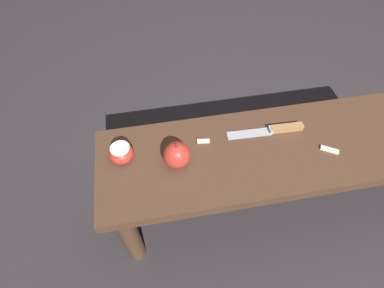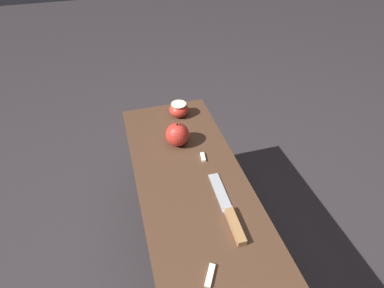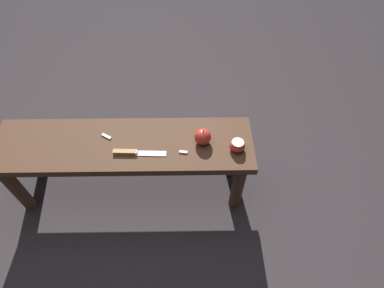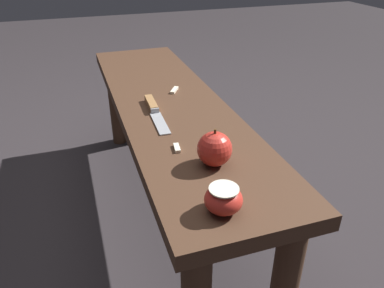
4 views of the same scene
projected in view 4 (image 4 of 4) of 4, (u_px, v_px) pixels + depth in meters
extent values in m
plane|color=#2D282B|center=(173.00, 208.00, 1.44)|extent=(8.00, 8.00, 0.00)
cube|color=#472D1E|center=(170.00, 107.00, 1.24)|extent=(1.31, 0.34, 0.04)
cylinder|color=#472D1E|center=(116.00, 105.00, 1.81)|extent=(0.07, 0.07, 0.40)
cylinder|color=#472D1E|center=(160.00, 99.00, 1.87)|extent=(0.07, 0.07, 0.40)
cylinder|color=#472D1E|center=(285.00, 284.00, 0.88)|extent=(0.07, 0.07, 0.40)
cube|color=#9EA0A5|center=(160.00, 123.00, 1.08)|extent=(0.15, 0.04, 0.00)
cube|color=#9EA0A5|center=(155.00, 111.00, 1.14)|extent=(0.01, 0.03, 0.02)
cube|color=#9E7042|center=(151.00, 104.00, 1.19)|extent=(0.11, 0.03, 0.02)
sphere|color=red|center=(214.00, 149.00, 0.87)|extent=(0.08, 0.08, 0.08)
cylinder|color=#4C3319|center=(215.00, 132.00, 0.85)|extent=(0.01, 0.01, 0.01)
ellipsoid|color=red|center=(223.00, 200.00, 0.73)|extent=(0.08, 0.08, 0.05)
cylinder|color=silver|center=(224.00, 189.00, 0.72)|extent=(0.06, 0.06, 0.00)
cube|color=silver|center=(174.00, 90.00, 1.30)|extent=(0.06, 0.04, 0.01)
cube|color=silver|center=(177.00, 148.00, 0.95)|extent=(0.04, 0.02, 0.01)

